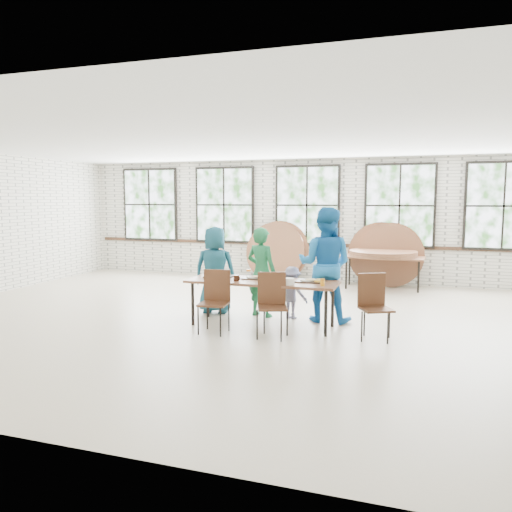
{
  "coord_description": "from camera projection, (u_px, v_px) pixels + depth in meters",
  "views": [
    {
      "loc": [
        2.68,
        -7.72,
        2.03
      ],
      "look_at": [
        0.0,
        0.4,
        1.05
      ],
      "focal_mm": 35.0,
      "sensor_mm": 36.0,
      "label": 1
    }
  ],
  "objects": [
    {
      "name": "toddler",
      "position": [
        292.0,
        293.0,
        8.48
      ],
      "size": [
        0.64,
        0.46,
        0.89
      ],
      "primitive_type": "imported",
      "rotation": [
        0.0,
        0.0,
        2.89
      ],
      "color": "#191646",
      "rests_on": "ground"
    },
    {
      "name": "adult_blue",
      "position": [
        325.0,
        265.0,
        8.25
      ],
      "size": [
        0.95,
        0.75,
        1.9
      ],
      "primitive_type": "imported",
      "rotation": [
        0.0,
        0.0,
        3.1
      ],
      "color": "#196BB4",
      "rests_on": "ground"
    },
    {
      "name": "chair_near_right",
      "position": [
        272.0,
        299.0,
        7.36
      ],
      "size": [
        0.53,
        0.52,
        0.95
      ],
      "rotation": [
        0.0,
        0.0,
        0.35
      ],
      "color": "#4B2B19",
      "rests_on": "ground"
    },
    {
      "name": "chair_near_left",
      "position": [
        215.0,
        296.0,
        7.62
      ],
      "size": [
        0.46,
        0.44,
        0.95
      ],
      "rotation": [
        0.0,
        0.0,
        0.1
      ],
      "color": "#4B2B19",
      "rests_on": "ground"
    },
    {
      "name": "room",
      "position": [
        307.0,
        207.0,
        12.32
      ],
      "size": [
        12.0,
        12.0,
        12.0
      ],
      "color": "beige",
      "rests_on": "ground"
    },
    {
      "name": "round_tops_leaning",
      "position": [
        330.0,
        253.0,
        12.02
      ],
      "size": [
        4.29,
        0.46,
        1.49
      ],
      "color": "brown",
      "rests_on": "ground"
    },
    {
      "name": "chair_spare",
      "position": [
        374.0,
        301.0,
        7.26
      ],
      "size": [
        0.56,
        0.55,
        0.95
      ],
      "rotation": [
        0.0,
        0.0,
        0.49
      ],
      "color": "#4B2B19",
      "rests_on": "ground"
    },
    {
      "name": "storage_table",
      "position": [
        383.0,
        259.0,
        11.26
      ],
      "size": [
        1.85,
        0.88,
        0.74
      ],
      "rotation": [
        0.0,
        0.0,
        -0.07
      ],
      "color": "brown",
      "rests_on": "ground"
    },
    {
      "name": "adult_green",
      "position": [
        261.0,
        272.0,
        8.61
      ],
      "size": [
        0.65,
        0.51,
        1.55
      ],
      "primitive_type": "imported",
      "rotation": [
        0.0,
        0.0,
        2.86
      ],
      "color": "#1E7041",
      "rests_on": "ground"
    },
    {
      "name": "round_tops_stacked",
      "position": [
        383.0,
        253.0,
        11.25
      ],
      "size": [
        1.5,
        1.5,
        0.13
      ],
      "color": "brown",
      "rests_on": "storage_table"
    },
    {
      "name": "adult_teal",
      "position": [
        215.0,
        270.0,
        8.88
      ],
      "size": [
        0.82,
        0.59,
        1.55
      ],
      "primitive_type": "imported",
      "rotation": [
        0.0,
        0.0,
        3.28
      ],
      "color": "navy",
      "rests_on": "ground"
    },
    {
      "name": "tabletop_clutter",
      "position": [
        266.0,
        279.0,
        7.88
      ],
      "size": [
        2.05,
        0.66,
        0.11
      ],
      "color": "black",
      "rests_on": "dining_table"
    },
    {
      "name": "dining_table",
      "position": [
        262.0,
        284.0,
        7.94
      ],
      "size": [
        2.4,
        0.81,
        0.74
      ],
      "rotation": [
        0.0,
        0.0,
        0.0
      ],
      "color": "brown",
      "rests_on": "ground"
    }
  ]
}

